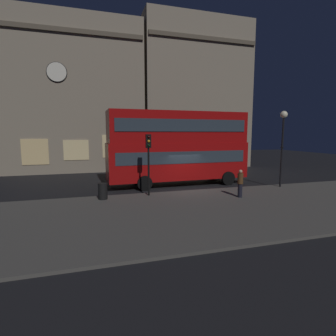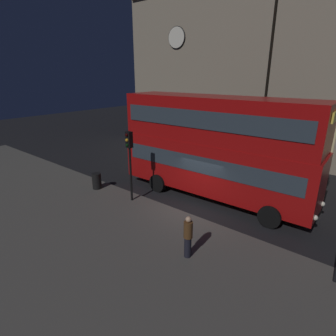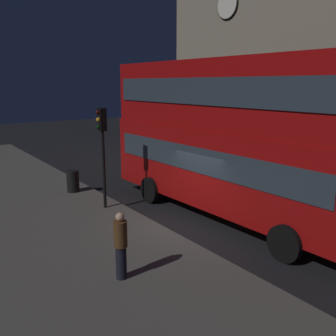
% 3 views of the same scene
% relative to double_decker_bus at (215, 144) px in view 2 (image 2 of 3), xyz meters
% --- Properties ---
extents(ground_plane, '(80.00, 80.00, 0.00)m').
position_rel_double_decker_bus_xyz_m(ground_plane, '(0.03, -2.07, -3.18)').
color(ground_plane, black).
extents(sidewalk_slab, '(44.00, 9.27, 0.12)m').
position_rel_double_decker_bus_xyz_m(sidewalk_slab, '(0.03, -7.30, -3.12)').
color(sidewalk_slab, '#4C4944').
rests_on(sidewalk_slab, ground).
extents(building_with_clock, '(14.27, 8.27, 15.95)m').
position_rel_double_decker_bus_xyz_m(building_with_clock, '(-7.94, 12.78, 4.80)').
color(building_with_clock, gray).
rests_on(building_with_clock, ground).
extents(double_decker_bus, '(11.19, 3.14, 5.72)m').
position_rel_double_decker_bus_xyz_m(double_decker_bus, '(0.00, 0.00, 0.00)').
color(double_decker_bus, '#9E0C0C').
rests_on(double_decker_bus, ground).
extents(traffic_light_near_kerb, '(0.33, 0.37, 3.89)m').
position_rel_double_decker_bus_xyz_m(traffic_light_near_kerb, '(-3.13, -3.43, -0.26)').
color(traffic_light_near_kerb, black).
rests_on(traffic_light_near_kerb, sidewalk_slab).
extents(pedestrian, '(0.34, 0.34, 1.73)m').
position_rel_double_decker_bus_xyz_m(pedestrian, '(2.18, -5.53, -2.16)').
color(pedestrian, black).
rests_on(pedestrian, sidewalk_slab).
extents(litter_bin, '(0.55, 0.55, 0.98)m').
position_rel_double_decker_bus_xyz_m(litter_bin, '(-6.01, -3.61, -2.57)').
color(litter_bin, black).
rests_on(litter_bin, sidewalk_slab).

